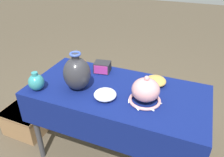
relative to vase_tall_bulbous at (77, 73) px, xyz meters
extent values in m
plane|color=#4C4233|center=(0.27, 0.10, -0.83)|extent=(14.00, 14.00, 0.00)
cylinder|color=#38383D|center=(-0.33, -0.17, -0.50)|extent=(0.04, 0.04, 0.67)
cylinder|color=#38383D|center=(-0.33, 0.36, -0.50)|extent=(0.04, 0.04, 0.67)
cylinder|color=#38383D|center=(0.88, 0.36, -0.50)|extent=(0.04, 0.04, 0.67)
cube|color=#38383D|center=(0.27, 0.10, -0.15)|extent=(1.30, 0.63, 0.03)
cube|color=navy|center=(0.27, 0.10, -0.13)|extent=(1.32, 0.65, 0.01)
cube|color=navy|center=(0.27, -0.23, -0.26)|extent=(1.32, 0.01, 0.26)
ellipsoid|color=#2D2D33|center=(0.00, 0.00, 0.00)|extent=(0.20, 0.20, 0.25)
cylinder|color=#2D2D33|center=(0.00, 0.00, 0.13)|extent=(0.05, 0.05, 0.04)
torus|color=#3851A8|center=(0.00, 0.00, 0.15)|extent=(0.08, 0.08, 0.02)
torus|color=#D19399|center=(0.50, 0.03, -0.12)|extent=(0.22, 0.22, 0.02)
ellipsoid|color=#D19399|center=(0.50, 0.03, -0.03)|extent=(0.19, 0.19, 0.16)
sphere|color=#D19399|center=(0.50, 0.03, 0.06)|extent=(0.03, 0.03, 0.03)
cone|color=white|center=(0.61, 0.03, -0.12)|extent=(0.01, 0.04, 0.03)
cone|color=white|center=(0.57, 0.11, -0.12)|extent=(0.04, 0.03, 0.03)
cone|color=white|center=(0.48, 0.13, -0.12)|extent=(0.04, 0.02, 0.03)
cone|color=white|center=(0.40, 0.07, -0.12)|extent=(0.03, 0.04, 0.03)
cone|color=white|center=(0.40, -0.02, -0.12)|extent=(0.03, 0.04, 0.03)
cone|color=white|center=(0.48, -0.08, -0.12)|extent=(0.04, 0.02, 0.03)
cone|color=white|center=(0.57, -0.06, -0.12)|extent=(0.04, 0.03, 0.03)
cube|color=#232328|center=(0.06, 0.30, -0.08)|extent=(0.15, 0.12, 0.09)
cube|color=#B23384|center=(0.07, 0.25, -0.08)|extent=(0.11, 0.03, 0.07)
ellipsoid|color=gold|center=(0.52, 0.27, -0.10)|extent=(0.16, 0.16, 0.06)
ellipsoid|color=white|center=(0.24, -0.04, -0.10)|extent=(0.16, 0.16, 0.06)
cylinder|color=#BC6642|center=(-0.16, 0.27, -0.10)|extent=(0.14, 0.14, 0.06)
ellipsoid|color=teal|center=(-0.27, -0.13, -0.06)|extent=(0.11, 0.11, 0.13)
cylinder|color=teal|center=(-0.27, -0.13, 0.01)|extent=(0.04, 0.04, 0.02)
cube|color=olive|center=(-0.67, 0.04, -0.71)|extent=(0.39, 0.32, 0.25)
cube|color=brown|center=(-0.67, 0.04, -0.59)|extent=(0.41, 0.33, 0.02)
camera|label=1|loc=(0.75, -1.17, 0.77)|focal=35.00mm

